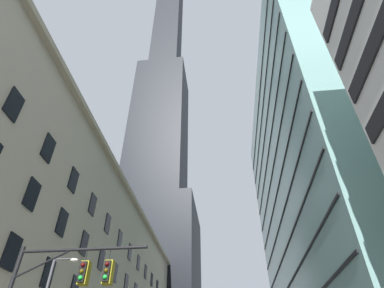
{
  "coord_description": "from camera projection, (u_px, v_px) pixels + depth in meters",
  "views": [
    {
      "loc": [
        2.83,
        -10.76,
        1.39
      ],
      "look_at": [
        0.13,
        14.03,
        20.75
      ],
      "focal_mm": 29.14,
      "sensor_mm": 36.0,
      "label": 1
    }
  ],
  "objects": [
    {
      "name": "station_building",
      "position": [
        64.0,
        279.0,
        40.57
      ],
      "size": [
        15.61,
        72.12,
        24.69
      ],
      "color": "#B2A88E",
      "rests_on": "ground"
    },
    {
      "name": "dark_skyscraper",
      "position": [
        157.0,
        162.0,
        108.74
      ],
      "size": [
        27.37,
        27.37,
        211.3
      ],
      "color": "black",
      "rests_on": "ground"
    },
    {
      "name": "glass_office_midrise",
      "position": [
        337.0,
        191.0,
        46.81
      ],
      "size": [
        18.27,
        47.28,
        48.99
      ],
      "color": "gray",
      "rests_on": "ground"
    }
  ]
}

